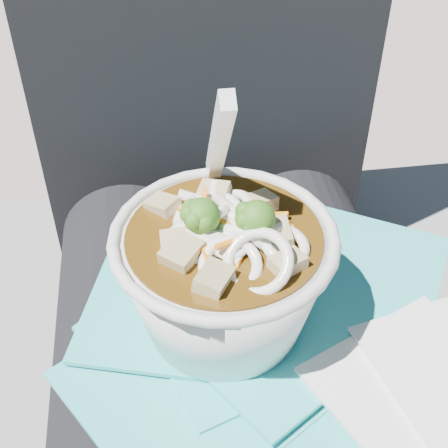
{
  "coord_description": "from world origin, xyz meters",
  "views": [
    {
      "loc": [
        -0.06,
        -0.3,
        1.01
      ],
      "look_at": [
        -0.01,
        0.02,
        0.73
      ],
      "focal_mm": 50.0,
      "sensor_mm": 36.0,
      "label": 1
    }
  ],
  "objects": [
    {
      "name": "person_body",
      "position": [
        -0.0,
        0.09,
        0.57
      ],
      "size": [
        0.34,
        0.94,
        1.02
      ],
      "color": "black",
      "rests_on": "ground"
    },
    {
      "name": "lap",
      "position": [
        0.0,
        0.0,
        0.55
      ],
      "size": [
        0.33,
        0.48,
        0.14
      ],
      "color": "black",
      "rests_on": "stone_ledge"
    },
    {
      "name": "plastic_bag",
      "position": [
        0.02,
        0.02,
        0.62
      ],
      "size": [
        0.36,
        0.37,
        0.02
      ],
      "color": "#2BB2B4",
      "rests_on": "lap"
    },
    {
      "name": "stone_ledge",
      "position": [
        0.0,
        0.15,
        0.24
      ],
      "size": [
        1.0,
        0.5,
        0.48
      ],
      "primitive_type": "cube",
      "rotation": [
        0.0,
        0.0,
        0.0
      ],
      "color": "slate",
      "rests_on": "ground"
    },
    {
      "name": "udon_bowl",
      "position": [
        -0.01,
        0.02,
        0.69
      ],
      "size": [
        0.2,
        0.2,
        0.2
      ],
      "color": "silver",
      "rests_on": "plastic_bag"
    },
    {
      "name": "napkins",
      "position": [
        0.13,
        -0.07,
        0.64
      ],
      "size": [
        0.18,
        0.17,
        0.01
      ],
      "color": "white",
      "rests_on": "plastic_bag"
    }
  ]
}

